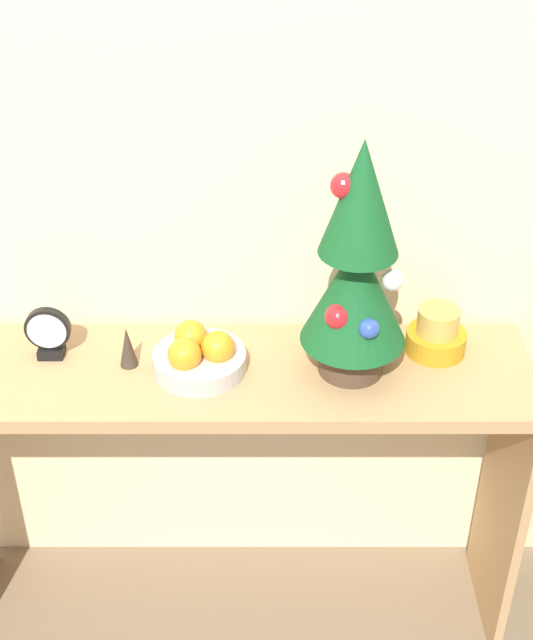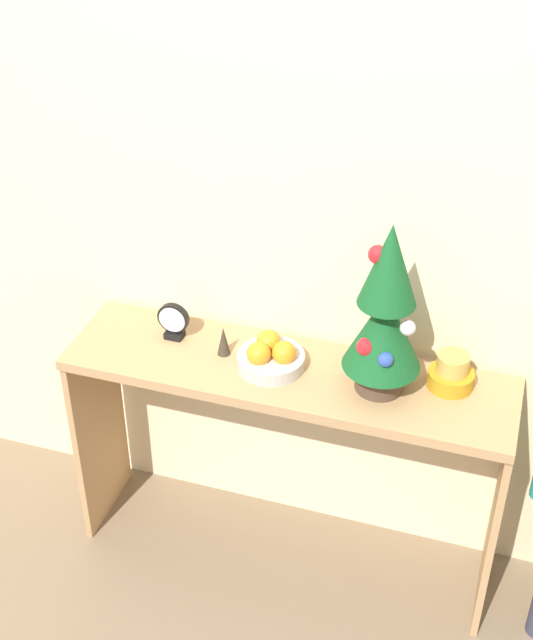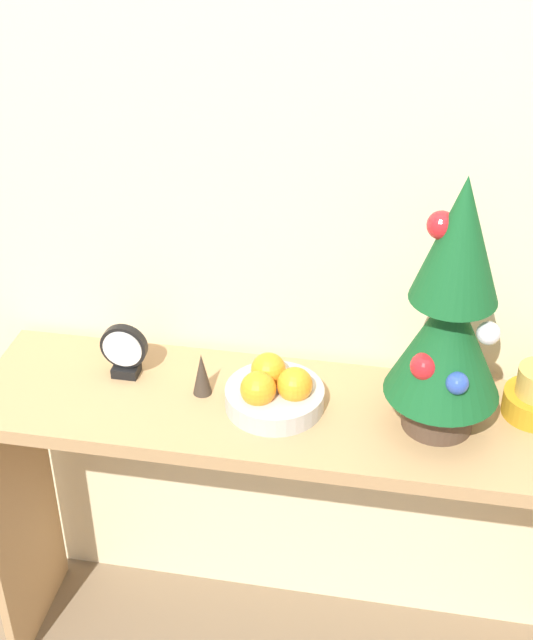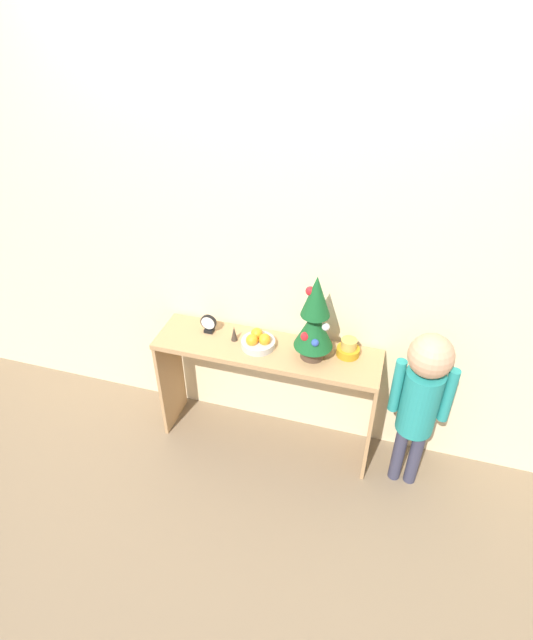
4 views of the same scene
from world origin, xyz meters
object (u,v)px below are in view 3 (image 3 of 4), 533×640
desk_clock (124,351)px  figurine (202,374)px  fruit_bowl (274,391)px  mini_tree (451,313)px

desk_clock → figurine: bearing=-10.9°
fruit_bowl → desk_clock: desk_clock is taller
fruit_bowl → figurine: size_ratio=2.09×
desk_clock → mini_tree: bearing=-4.6°
mini_tree → desk_clock: (-0.60, 0.05, -0.18)m
mini_tree → figurine: bearing=177.8°
desk_clock → fruit_bowl: bearing=-8.8°
mini_tree → fruit_bowl: mini_tree is taller
desk_clock → figurine: size_ratio=1.26×
fruit_bowl → figurine: fruit_bowl is taller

